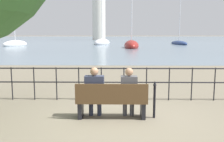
{
  "coord_description": "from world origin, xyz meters",
  "views": [
    {
      "loc": [
        0.1,
        -6.05,
        2.07
      ],
      "look_at": [
        0.0,
        0.5,
        1.11
      ],
      "focal_mm": 40.0,
      "sensor_mm": 36.0,
      "label": 1
    }
  ],
  "objects_px": {
    "seated_person_right": "(129,91)",
    "sailboat_3": "(131,45)",
    "sailboat_4": "(179,43)",
    "sailboat_2": "(15,44)",
    "harbor_lighthouse": "(99,10)",
    "closed_umbrella": "(154,97)",
    "seated_person_left": "(95,90)",
    "park_bench": "(112,101)",
    "sailboat_0": "(102,43)"
  },
  "relations": [
    {
      "from": "seated_person_right",
      "to": "harbor_lighthouse",
      "type": "distance_m",
      "value": 91.77
    },
    {
      "from": "sailboat_3",
      "to": "harbor_lighthouse",
      "type": "bearing_deg",
      "value": 99.34
    },
    {
      "from": "sailboat_2",
      "to": "harbor_lighthouse",
      "type": "distance_m",
      "value": 53.81
    },
    {
      "from": "closed_umbrella",
      "to": "harbor_lighthouse",
      "type": "relative_size",
      "value": 0.04
    },
    {
      "from": "sailboat_0",
      "to": "sailboat_4",
      "type": "distance_m",
      "value": 16.4
    },
    {
      "from": "park_bench",
      "to": "closed_umbrella",
      "type": "xyz_separation_m",
      "value": [
        1.06,
        0.05,
        0.09
      ]
    },
    {
      "from": "sailboat_2",
      "to": "sailboat_3",
      "type": "bearing_deg",
      "value": 5.05
    },
    {
      "from": "seated_person_left",
      "to": "sailboat_2",
      "type": "relative_size",
      "value": 0.11
    },
    {
      "from": "sailboat_0",
      "to": "sailboat_3",
      "type": "relative_size",
      "value": 1.0
    },
    {
      "from": "sailboat_0",
      "to": "park_bench",
      "type": "bearing_deg",
      "value": -62.69
    },
    {
      "from": "sailboat_3",
      "to": "closed_umbrella",
      "type": "bearing_deg",
      "value": -92.11
    },
    {
      "from": "seated_person_left",
      "to": "harbor_lighthouse",
      "type": "relative_size",
      "value": 0.05
    },
    {
      "from": "seated_person_left",
      "to": "closed_umbrella",
      "type": "height_order",
      "value": "seated_person_left"
    },
    {
      "from": "sailboat_4",
      "to": "seated_person_right",
      "type": "bearing_deg",
      "value": -110.56
    },
    {
      "from": "seated_person_right",
      "to": "sailboat_2",
      "type": "xyz_separation_m",
      "value": [
        -18.79,
        39.56,
        -0.32
      ]
    },
    {
      "from": "closed_umbrella",
      "to": "sailboat_4",
      "type": "height_order",
      "value": "sailboat_4"
    },
    {
      "from": "sailboat_0",
      "to": "harbor_lighthouse",
      "type": "xyz_separation_m",
      "value": [
        -3.66,
        44.71,
        10.78
      ]
    },
    {
      "from": "seated_person_left",
      "to": "park_bench",
      "type": "bearing_deg",
      "value": -9.73
    },
    {
      "from": "sailboat_3",
      "to": "sailboat_4",
      "type": "distance_m",
      "value": 17.83
    },
    {
      "from": "seated_person_right",
      "to": "sailboat_4",
      "type": "relative_size",
      "value": 0.11
    },
    {
      "from": "park_bench",
      "to": "sailboat_3",
      "type": "xyz_separation_m",
      "value": [
        2.55,
        33.67,
        -0.05
      ]
    },
    {
      "from": "sailboat_3",
      "to": "harbor_lighthouse",
      "type": "distance_m",
      "value": 59.02
    },
    {
      "from": "seated_person_right",
      "to": "sailboat_3",
      "type": "relative_size",
      "value": 0.11
    },
    {
      "from": "closed_umbrella",
      "to": "harbor_lighthouse",
      "type": "xyz_separation_m",
      "value": [
        -7.52,
        90.94,
        10.65
      ]
    },
    {
      "from": "seated_person_right",
      "to": "harbor_lighthouse",
      "type": "bearing_deg",
      "value": 94.33
    },
    {
      "from": "seated_person_left",
      "to": "harbor_lighthouse",
      "type": "distance_m",
      "value": 91.71
    },
    {
      "from": "sailboat_0",
      "to": "sailboat_4",
      "type": "bearing_deg",
      "value": 28.86
    },
    {
      "from": "closed_umbrella",
      "to": "harbor_lighthouse",
      "type": "distance_m",
      "value": 91.86
    },
    {
      "from": "sailboat_0",
      "to": "sailboat_4",
      "type": "relative_size",
      "value": 0.99
    },
    {
      "from": "sailboat_3",
      "to": "sailboat_4",
      "type": "xyz_separation_m",
      "value": [
        11.0,
        14.04,
        -0.1
      ]
    },
    {
      "from": "seated_person_left",
      "to": "sailboat_4",
      "type": "relative_size",
      "value": 0.11
    },
    {
      "from": "seated_person_right",
      "to": "closed_umbrella",
      "type": "relative_size",
      "value": 1.34
    },
    {
      "from": "seated_person_left",
      "to": "sailboat_2",
      "type": "bearing_deg",
      "value": 114.39
    },
    {
      "from": "harbor_lighthouse",
      "to": "closed_umbrella",
      "type": "bearing_deg",
      "value": -85.27
    },
    {
      "from": "sailboat_0",
      "to": "sailboat_2",
      "type": "relative_size",
      "value": 0.98
    },
    {
      "from": "sailboat_2",
      "to": "closed_umbrella",
      "type": "bearing_deg",
      "value": -42.86
    },
    {
      "from": "sailboat_4",
      "to": "sailboat_3",
      "type": "bearing_deg",
      "value": -133.24
    },
    {
      "from": "seated_person_left",
      "to": "seated_person_right",
      "type": "bearing_deg",
      "value": 0.18
    },
    {
      "from": "park_bench",
      "to": "harbor_lighthouse",
      "type": "relative_size",
      "value": 0.07
    },
    {
      "from": "sailboat_4",
      "to": "sailboat_0",
      "type": "bearing_deg",
      "value": 179.85
    },
    {
      "from": "seated_person_right",
      "to": "sailboat_4",
      "type": "height_order",
      "value": "sailboat_4"
    },
    {
      "from": "seated_person_right",
      "to": "sailboat_2",
      "type": "height_order",
      "value": "sailboat_2"
    },
    {
      "from": "park_bench",
      "to": "sailboat_2",
      "type": "distance_m",
      "value": 43.69
    },
    {
      "from": "closed_umbrella",
      "to": "sailboat_3",
      "type": "distance_m",
      "value": 33.65
    },
    {
      "from": "sailboat_3",
      "to": "sailboat_4",
      "type": "bearing_deg",
      "value": 52.34
    },
    {
      "from": "park_bench",
      "to": "sailboat_0",
      "type": "height_order",
      "value": "sailboat_0"
    },
    {
      "from": "park_bench",
      "to": "closed_umbrella",
      "type": "distance_m",
      "value": 1.07
    },
    {
      "from": "sailboat_4",
      "to": "sailboat_2",
      "type": "bearing_deg",
      "value": -170.98
    },
    {
      "from": "closed_umbrella",
      "to": "sailboat_0",
      "type": "distance_m",
      "value": 46.38
    },
    {
      "from": "seated_person_right",
      "to": "sailboat_4",
      "type": "xyz_separation_m",
      "value": [
        13.12,
        47.63,
        -0.4
      ]
    }
  ]
}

